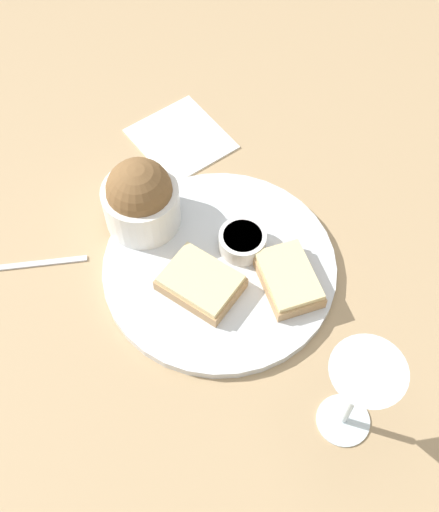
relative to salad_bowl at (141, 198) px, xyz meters
name	(u,v)px	position (x,y,z in m)	size (l,w,h in m)	color
ground_plane	(220,269)	(0.12, 0.05, -0.06)	(4.00, 4.00, 0.00)	tan
dinner_plate	(220,267)	(0.12, 0.05, -0.05)	(0.31, 0.31, 0.01)	silver
salad_bowl	(141,198)	(0.00, 0.00, 0.00)	(0.10, 0.10, 0.11)	white
sauce_ramekin	(242,241)	(0.11, 0.09, -0.03)	(0.06, 0.06, 0.03)	white
cheese_toast_near	(201,283)	(0.13, 0.01, -0.04)	(0.12, 0.11, 0.03)	tan
cheese_toast_far	(288,279)	(0.19, 0.11, -0.04)	(0.11, 0.08, 0.03)	tan
wine_glass	(360,387)	(0.37, 0.07, 0.05)	(0.08, 0.08, 0.15)	silver
napkin	(181,138)	(-0.11, 0.12, -0.06)	(0.15, 0.14, 0.01)	white
fork	(25,264)	(-0.02, -0.17, -0.06)	(0.07, 0.16, 0.01)	silver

